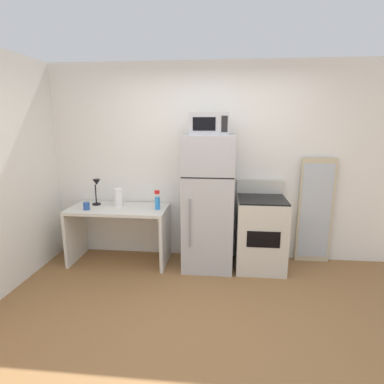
% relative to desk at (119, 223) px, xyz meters
% --- Properties ---
extents(ground_plane, '(12.00, 12.00, 0.00)m').
position_rel_desk_xyz_m(ground_plane, '(1.19, -1.32, -0.53)').
color(ground_plane, olive).
extents(wall_back_white, '(5.00, 0.10, 2.60)m').
position_rel_desk_xyz_m(wall_back_white, '(1.19, 0.38, 0.77)').
color(wall_back_white, white).
rests_on(wall_back_white, ground).
extents(desk, '(1.27, 0.61, 0.75)m').
position_rel_desk_xyz_m(desk, '(0.00, 0.00, 0.00)').
color(desk, silver).
rests_on(desk, ground).
extents(desk_lamp, '(0.14, 0.12, 0.35)m').
position_rel_desk_xyz_m(desk_lamp, '(-0.32, 0.09, 0.46)').
color(desk_lamp, black).
rests_on(desk_lamp, desk).
extents(spray_bottle, '(0.06, 0.06, 0.25)m').
position_rel_desk_xyz_m(spray_bottle, '(0.53, -0.02, 0.32)').
color(spray_bottle, '#2D8CEA').
rests_on(spray_bottle, desk).
extents(paper_towel_roll, '(0.11, 0.11, 0.24)m').
position_rel_desk_xyz_m(paper_towel_roll, '(-0.01, 0.06, 0.34)').
color(paper_towel_roll, white).
rests_on(paper_towel_roll, desk).
extents(coffee_mug, '(0.08, 0.08, 0.09)m').
position_rel_desk_xyz_m(coffee_mug, '(-0.37, -0.14, 0.27)').
color(coffee_mug, '#264C99').
rests_on(coffee_mug, desk).
extents(refrigerator, '(0.63, 0.64, 1.69)m').
position_rel_desk_xyz_m(refrigerator, '(1.18, -0.00, 0.31)').
color(refrigerator, '#B7B7BC').
rests_on(refrigerator, ground).
extents(microwave, '(0.46, 0.35, 0.26)m').
position_rel_desk_xyz_m(microwave, '(1.18, -0.02, 1.29)').
color(microwave, '#B7B7BC').
rests_on(microwave, refrigerator).
extents(oven_range, '(0.61, 0.61, 1.10)m').
position_rel_desk_xyz_m(oven_range, '(1.85, 0.01, -0.07)').
color(oven_range, beige).
rests_on(oven_range, ground).
extents(leaning_mirror, '(0.44, 0.03, 1.40)m').
position_rel_desk_xyz_m(leaning_mirror, '(2.57, 0.26, 0.17)').
color(leaning_mirror, '#C6B793').
rests_on(leaning_mirror, ground).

